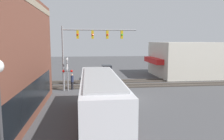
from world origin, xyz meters
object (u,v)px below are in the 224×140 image
Objects in this scene: streetlamp at (0,125)px; parked_car_white at (106,69)px; crossing_signal at (68,71)px; parked_car_grey at (93,75)px; pedestrian_at_crossing at (72,81)px; city_bus at (100,97)px.

streetlamp is 1.07× the size of parked_car_white.
parked_car_grey is at bearing -22.98° from crossing_signal.
crossing_signal reaches higher than pedestrian_at_crossing.
pedestrian_at_crossing is (0.78, -0.43, -1.34)m from crossing_signal.
parked_car_grey is (25.09, -3.62, -2.42)m from streetlamp.
city_bus reaches higher than parked_car_white.
parked_car_white is at bearing -22.10° from pedestrian_at_crossing.
pedestrian_at_crossing is at bearing 157.79° from parked_car_grey.
parked_car_grey is 2.32× the size of pedestrian_at_crossing.
pedestrian_at_crossing is (11.00, 2.62, -0.89)m from city_bus.
crossing_signal is 0.88× the size of parked_car_grey.
streetlamp is at bearing 154.78° from city_bus.
crossing_signal is 14.85m from parked_car_white.
parked_car_grey is at bearing -0.00° from city_bus.
crossing_signal reaches higher than city_bus.
parked_car_white is (6.44, -2.60, 0.05)m from parked_car_grey.
streetlamp is at bearing 176.95° from pedestrian_at_crossing.
pedestrian_at_crossing reaches higher than parked_car_grey.
streetlamp reaches higher than parked_car_white.
city_bus is at bearing -25.22° from streetlamp.
crossing_signal is (10.21, 3.05, 0.44)m from city_bus.
parked_car_white reaches higher than parked_car_grey.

